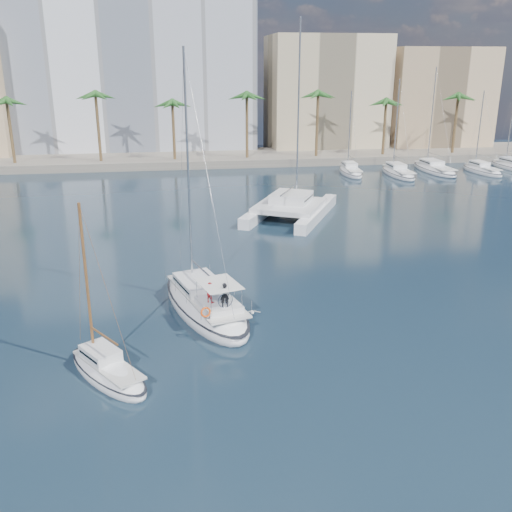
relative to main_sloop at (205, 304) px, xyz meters
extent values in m
plane|color=black|center=(4.21, -1.49, -0.53)|extent=(160.00, 160.00, 0.00)
cube|color=gray|center=(4.21, 59.51, 0.07)|extent=(120.00, 14.00, 1.20)
cube|color=white|center=(-7.79, 71.51, 13.47)|extent=(42.00, 16.00, 28.00)
cube|color=#CBB792|center=(26.21, 68.51, 9.47)|extent=(20.00, 14.00, 20.00)
cube|color=tan|center=(46.21, 66.51, 8.47)|extent=(18.00, 12.00, 18.00)
cylinder|color=brown|center=(4.21, 55.51, 4.72)|extent=(0.44, 0.44, 10.50)
sphere|color=#24561F|center=(4.21, 55.51, 9.97)|extent=(3.60, 3.60, 3.60)
cylinder|color=brown|center=(38.21, 55.51, 4.72)|extent=(0.44, 0.44, 10.50)
sphere|color=#24561F|center=(38.21, 55.51, 9.97)|extent=(3.60, 3.60, 3.60)
ellipsoid|color=white|center=(0.00, 0.01, -0.18)|extent=(6.78, 12.05, 2.38)
ellipsoid|color=black|center=(0.00, 0.01, 0.16)|extent=(6.85, 12.16, 0.18)
cube|color=silver|center=(0.06, -0.21, 0.73)|extent=(4.95, 9.00, 0.12)
cube|color=silver|center=(-0.32, 1.06, 1.09)|extent=(3.43, 4.30, 0.60)
cube|color=black|center=(-0.32, 1.06, 1.11)|extent=(3.32, 3.88, 0.14)
cylinder|color=#B7BABF|center=(-0.69, 2.33, 8.31)|extent=(0.15, 0.15, 15.06)
cylinder|color=#B7BABF|center=(-0.03, 0.11, 2.29)|extent=(1.43, 4.47, 0.11)
cube|color=silver|center=(0.69, -2.32, 0.97)|extent=(2.91, 3.37, 0.36)
cube|color=white|center=(0.73, -2.43, 2.34)|extent=(2.91, 3.37, 0.04)
torus|color=silver|center=(1.01, -3.38, 1.64)|extent=(0.93, 0.33, 0.96)
torus|color=#F24C0C|center=(-0.21, -4.20, 1.34)|extent=(0.66, 0.37, 0.64)
imported|color=black|center=(0.99, -3.18, 1.91)|extent=(0.57, 0.38, 1.52)
imported|color=#AC1A1C|center=(0.17, -2.33, 1.78)|extent=(0.79, 0.76, 1.28)
ellipsoid|color=white|center=(-5.50, -7.49, -0.30)|extent=(5.41, 6.61, 1.55)
ellipsoid|color=black|center=(-5.50, -7.49, -0.08)|extent=(5.47, 6.67, 0.18)
cube|color=silver|center=(-5.42, -7.59, 0.29)|extent=(4.00, 4.91, 0.12)
cube|color=silver|center=(-5.85, -6.96, 0.65)|extent=(2.36, 2.56, 0.60)
cube|color=black|center=(-5.85, -6.96, 0.67)|extent=(2.24, 2.36, 0.14)
cylinder|color=brown|center=(-6.28, -6.34, 4.42)|extent=(0.15, 0.15, 8.14)
cylinder|color=brown|center=(-5.53, -7.43, 1.85)|extent=(1.59, 2.26, 0.11)
cube|color=white|center=(8.12, 24.59, 0.02)|extent=(7.45, 12.68, 1.10)
cube|color=white|center=(13.12, 21.95, 0.02)|extent=(7.45, 12.68, 1.10)
cube|color=silver|center=(10.30, 22.66, 0.77)|extent=(9.05, 9.58, 0.50)
cube|color=silver|center=(10.62, 23.27, 1.47)|extent=(5.25, 5.39, 1.00)
cube|color=black|center=(10.62, 23.27, 1.52)|extent=(5.01, 4.92, 0.18)
cylinder|color=#B7BABF|center=(11.58, 25.09, 10.11)|extent=(0.18, 0.18, 18.27)
ellipsoid|color=silver|center=(2.93, -1.20, -0.23)|extent=(0.21, 0.41, 0.19)
sphere|color=silver|center=(2.93, -1.01, -0.21)|extent=(0.11, 0.11, 0.11)
cube|color=gray|center=(2.64, -1.20, -0.20)|extent=(0.47, 0.17, 0.11)
cube|color=gray|center=(3.22, -1.20, -0.20)|extent=(0.47, 0.17, 0.11)
camera|label=1|loc=(-1.83, -34.16, 14.88)|focal=40.00mm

